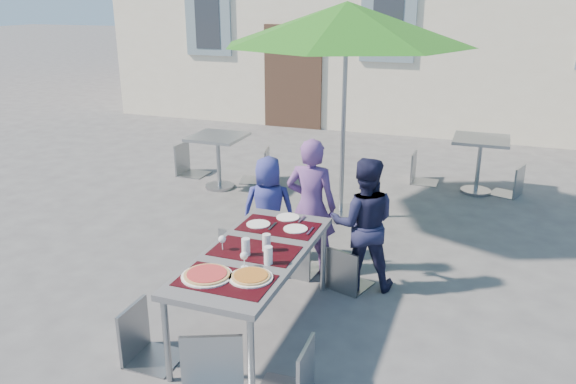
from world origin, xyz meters
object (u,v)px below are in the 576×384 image
at_px(pizza_near_left, 207,275).
at_px(child_2, 363,224).
at_px(pizza_near_right, 251,277).
at_px(cafe_table_1, 480,154).
at_px(bg_chair_r_1, 515,163).
at_px(bg_chair_r_0, 260,146).
at_px(patio_umbrella, 347,25).
at_px(chair_4, 294,339).
at_px(child_1, 311,207).
at_px(child_0, 269,209).
at_px(bg_chair_l_0, 186,140).
at_px(dining_table, 255,257).
at_px(chair_5, 209,337).
at_px(chair_0, 240,224).
at_px(bg_chair_l_1, 421,150).
at_px(chair_2, 347,244).
at_px(cafe_table_0, 218,151).
at_px(chair_3, 141,303).
at_px(chair_1, 296,227).

relative_size(pizza_near_left, child_2, 0.29).
bearing_deg(pizza_near_right, child_2, 72.00).
bearing_deg(cafe_table_1, bg_chair_r_1, 4.03).
height_order(bg_chair_r_0, bg_chair_r_1, bg_chair_r_0).
bearing_deg(patio_umbrella, chair_4, -80.27).
bearing_deg(pizza_near_right, child_1, 92.68).
distance_m(child_0, bg_chair_l_0, 3.43).
xyz_separation_m(dining_table, child_2, (0.67, 1.09, -0.03)).
relative_size(pizza_near_left, chair_5, 0.39).
xyz_separation_m(chair_0, bg_chair_r_0, (-0.99, 2.88, 0.05)).
relative_size(cafe_table_1, bg_chair_r_1, 0.96).
bearing_deg(chair_5, patio_umbrella, 91.65).
bearing_deg(bg_chair_l_1, pizza_near_left, -99.84).
height_order(chair_0, chair_2, chair_0).
xyz_separation_m(child_2, cafe_table_1, (0.94, 3.37, -0.07)).
bearing_deg(chair_0, chair_4, -54.66).
xyz_separation_m(child_1, bg_chair_l_1, (0.66, 3.44, -0.20)).
relative_size(chair_2, cafe_table_1, 1.02).
distance_m(pizza_near_right, chair_2, 1.50).
distance_m(bg_chair_l_0, cafe_table_1, 4.51).
height_order(child_1, bg_chair_r_1, child_1).
bearing_deg(pizza_near_left, child_1, 82.30).
distance_m(cafe_table_0, cafe_table_1, 3.83).
relative_size(chair_3, cafe_table_1, 1.05).
bearing_deg(chair_4, bg_chair_l_1, 88.37).
relative_size(chair_3, chair_5, 0.87).
distance_m(chair_1, chair_2, 0.58).
height_order(pizza_near_right, child_1, child_1).
height_order(chair_0, bg_chair_l_0, bg_chair_l_0).
bearing_deg(chair_5, cafe_table_0, 116.27).
xyz_separation_m(chair_0, cafe_table_0, (-1.45, 2.36, 0.06)).
xyz_separation_m(chair_2, chair_4, (0.06, -1.68, 0.00)).
bearing_deg(chair_3, chair_2, 53.79).
relative_size(pizza_near_left, chair_0, 0.44).
height_order(child_1, bg_chair_l_0, child_1).
xyz_separation_m(chair_1, bg_chair_r_1, (2.13, 3.41, -0.04)).
bearing_deg(pizza_near_right, pizza_near_left, -164.34).
relative_size(child_1, bg_chair_r_0, 1.48).
height_order(pizza_near_left, chair_2, chair_2).
bearing_deg(cafe_table_0, chair_2, -42.57).
xyz_separation_m(pizza_near_right, cafe_table_1, (1.45, 4.92, -0.17)).
height_order(cafe_table_0, bg_chair_l_1, bg_chair_l_1).
distance_m(dining_table, chair_4, 0.95).
relative_size(pizza_near_left, chair_1, 0.42).
xyz_separation_m(child_2, chair_4, (-0.07, -1.81, -0.18)).
relative_size(chair_4, cafe_table_0, 1.04).
bearing_deg(patio_umbrella, cafe_table_0, 164.80).
relative_size(cafe_table_0, bg_chair_l_0, 0.84).
xyz_separation_m(pizza_near_right, chair_3, (-0.84, -0.23, -0.26)).
bearing_deg(pizza_near_left, dining_table, 74.29).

